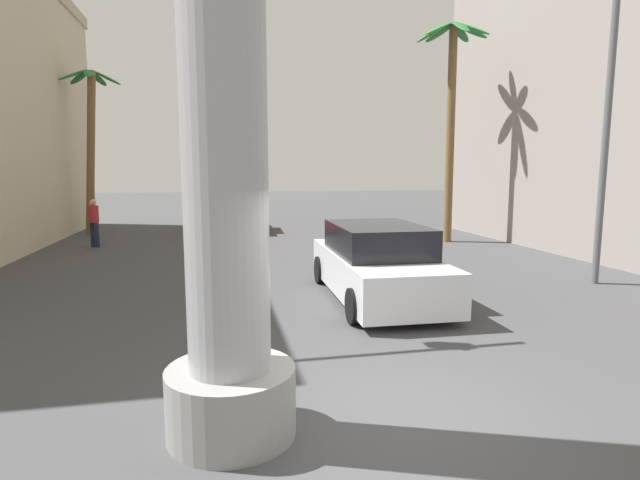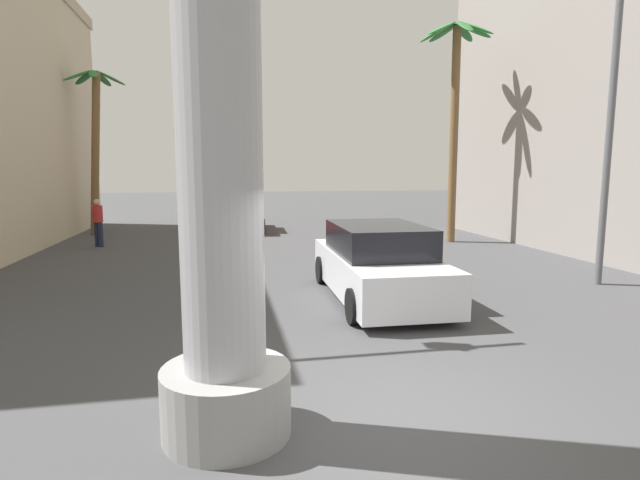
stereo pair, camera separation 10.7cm
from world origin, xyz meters
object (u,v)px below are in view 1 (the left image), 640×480
Objects in this scene: palm_tree_far_left at (90,132)px; pedestrian_far_left at (94,219)px; car_lead at (377,264)px; car_far at (237,214)px; palm_tree_mid_right at (451,99)px; street_lamp at (590,98)px.

palm_tree_far_left reaches higher than pedestrian_far_left.
car_lead is at bearing -49.67° from pedestrian_far_left.
palm_tree_mid_right is (7.57, -5.08, 4.51)m from car_far.
pedestrian_far_left is (-12.45, 8.46, -3.31)m from street_lamp.
pedestrian_far_left is at bearing -78.50° from palm_tree_far_left.
car_far is (-7.35, 12.35, -3.55)m from street_lamp.
palm_tree_mid_right is (0.22, 7.27, 0.96)m from street_lamp.
palm_tree_mid_right reaches higher than pedestrian_far_left.
street_lamp is at bearing -59.23° from car_far.
street_lamp reaches higher than car_lead.
palm_tree_far_left is (-8.16, 12.41, 3.49)m from car_lead.
car_lead is 2.81× the size of pedestrian_far_left.
car_far is 10.17m from palm_tree_mid_right.
car_far is at bearing 146.14° from palm_tree_mid_right.
street_lamp is 6.17m from car_lead.
car_lead is 0.70× the size of palm_tree_far_left.
palm_tree_far_left is at bearing 101.50° from pedestrian_far_left.
palm_tree_far_left is at bearing 123.31° from car_lead.
street_lamp is 0.88× the size of palm_tree_mid_right.
palm_tree_far_left is 0.85× the size of palm_tree_mid_right.
pedestrian_far_left is (-7.41, 8.73, 0.24)m from car_lead.
pedestrian_far_left is (0.75, -3.69, -3.25)m from palm_tree_far_left.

